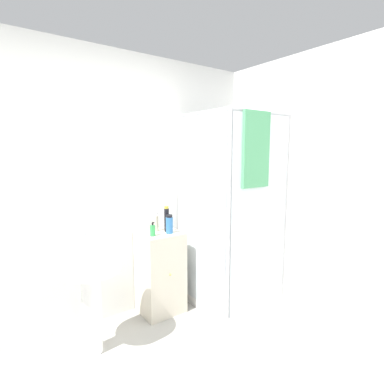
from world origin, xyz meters
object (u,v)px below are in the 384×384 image
(soap_dispenser, at_px, (153,230))
(shampoo_bottle_blue, at_px, (169,224))
(shampoo_bottle_tall_black, at_px, (167,219))
(lotion_bottle_white, at_px, (156,223))
(sink, at_px, (90,277))

(soap_dispenser, distance_m, shampoo_bottle_blue, 0.18)
(soap_dispenser, distance_m, shampoo_bottle_tall_black, 0.21)
(shampoo_bottle_tall_black, relative_size, lotion_bottle_white, 1.35)
(shampoo_bottle_tall_black, bearing_deg, sink, -165.30)
(shampoo_bottle_tall_black, xyz_separation_m, shampoo_bottle_blue, (-0.01, -0.07, -0.04))
(shampoo_bottle_blue, bearing_deg, soap_dispenser, 175.72)
(shampoo_bottle_tall_black, bearing_deg, soap_dispenser, -162.79)
(shampoo_bottle_tall_black, distance_m, shampoo_bottle_blue, 0.08)
(sink, relative_size, soap_dispenser, 7.07)
(soap_dispenser, height_order, shampoo_bottle_blue, shampoo_bottle_blue)
(shampoo_bottle_blue, height_order, lotion_bottle_white, lotion_bottle_white)
(sink, height_order, lotion_bottle_white, lotion_bottle_white)
(sink, height_order, shampoo_bottle_blue, shampoo_bottle_blue)
(sink, xyz_separation_m, soap_dispenser, (0.64, 0.16, 0.24))
(sink, xyz_separation_m, shampoo_bottle_tall_black, (0.82, 0.22, 0.30))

